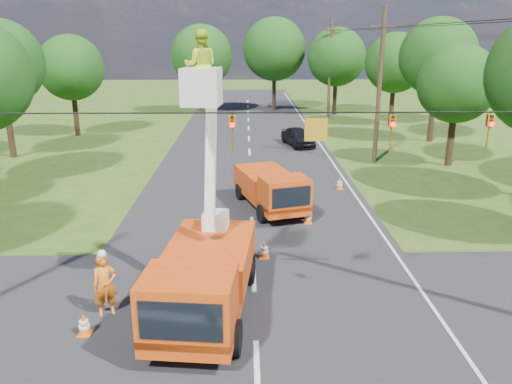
{
  "coord_description": "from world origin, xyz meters",
  "views": [
    {
      "loc": [
        -0.24,
        -10.97,
        8.2
      ],
      "look_at": [
        0.12,
        6.92,
        2.6
      ],
      "focal_mm": 35.0,
      "sensor_mm": 36.0,
      "label": 1
    }
  ],
  "objects_px": {
    "pole_right_far": "(330,68)",
    "distant_car": "(298,137)",
    "bucket_truck": "(204,262)",
    "tree_left_e": "(0,63)",
    "traffic_cone_7": "(340,183)",
    "tree_far_b": "(274,49)",
    "traffic_cone_3": "(308,216)",
    "traffic_cone_2": "(264,250)",
    "tree_far_a": "(202,56)",
    "second_truck": "(271,188)",
    "tree_right_c": "(457,84)",
    "ground_worker": "(105,285)",
    "traffic_cone_4": "(84,324)",
    "tree_right_e": "(395,63)",
    "tree_left_f": "(71,68)",
    "tree_right_d": "(438,57)",
    "traffic_cone_8": "(215,277)",
    "pole_right_mid": "(379,86)",
    "tree_far_c": "(337,57)"
  },
  "relations": [
    {
      "from": "pole_right_far",
      "to": "distant_car",
      "type": "bearing_deg",
      "value": -107.7
    },
    {
      "from": "bucket_truck",
      "to": "tree_left_e",
      "type": "height_order",
      "value": "tree_left_e"
    },
    {
      "from": "traffic_cone_7",
      "to": "tree_far_b",
      "type": "xyz_separation_m",
      "value": [
        -1.97,
        31.39,
        6.45
      ]
    },
    {
      "from": "traffic_cone_3",
      "to": "tree_left_e",
      "type": "distance_m",
      "value": 24.5
    },
    {
      "from": "traffic_cone_2",
      "to": "tree_far_a",
      "type": "bearing_deg",
      "value": 98.06
    },
    {
      "from": "second_truck",
      "to": "pole_right_far",
      "type": "distance_m",
      "value": 30.93
    },
    {
      "from": "tree_right_c",
      "to": "tree_far_b",
      "type": "xyz_separation_m",
      "value": [
        -10.2,
        26.0,
        1.5
      ]
    },
    {
      "from": "ground_worker",
      "to": "traffic_cone_4",
      "type": "bearing_deg",
      "value": -129.67
    },
    {
      "from": "tree_right_e",
      "to": "tree_left_f",
      "type": "bearing_deg",
      "value": -170.08
    },
    {
      "from": "distant_car",
      "to": "tree_far_b",
      "type": "relative_size",
      "value": 0.41
    },
    {
      "from": "ground_worker",
      "to": "tree_right_d",
      "type": "distance_m",
      "value": 33.16
    },
    {
      "from": "ground_worker",
      "to": "tree_left_f",
      "type": "distance_m",
      "value": 31.42
    },
    {
      "from": "tree_left_f",
      "to": "tree_far_a",
      "type": "relative_size",
      "value": 0.88
    },
    {
      "from": "tree_far_b",
      "to": "ground_worker",
      "type": "bearing_deg",
      "value": -99.66
    },
    {
      "from": "traffic_cone_3",
      "to": "traffic_cone_8",
      "type": "height_order",
      "value": "same"
    },
    {
      "from": "bucket_truck",
      "to": "traffic_cone_2",
      "type": "relative_size",
      "value": 11.8
    },
    {
      "from": "tree_left_f",
      "to": "tree_left_e",
      "type": "bearing_deg",
      "value": -104.04
    },
    {
      "from": "ground_worker",
      "to": "traffic_cone_2",
      "type": "height_order",
      "value": "ground_worker"
    },
    {
      "from": "second_truck",
      "to": "pole_right_far",
      "type": "height_order",
      "value": "pole_right_far"
    },
    {
      "from": "traffic_cone_4",
      "to": "tree_right_c",
      "type": "height_order",
      "value": "tree_right_c"
    },
    {
      "from": "tree_left_e",
      "to": "tree_right_e",
      "type": "xyz_separation_m",
      "value": [
        30.6,
        13.0,
        -0.68
      ]
    },
    {
      "from": "distant_car",
      "to": "pole_right_far",
      "type": "bearing_deg",
      "value": 57.61
    },
    {
      "from": "tree_left_f",
      "to": "ground_worker",
      "type": "bearing_deg",
      "value": -70.73
    },
    {
      "from": "tree_left_f",
      "to": "tree_far_a",
      "type": "distance_m",
      "value": 16.29
    },
    {
      "from": "traffic_cone_4",
      "to": "tree_far_b",
      "type": "relative_size",
      "value": 0.07
    },
    {
      "from": "second_truck",
      "to": "ground_worker",
      "type": "relative_size",
      "value": 3.0
    },
    {
      "from": "pole_right_mid",
      "to": "ground_worker",
      "type": "bearing_deg",
      "value": -124.02
    },
    {
      "from": "bucket_truck",
      "to": "tree_far_c",
      "type": "bearing_deg",
      "value": 81.15
    },
    {
      "from": "traffic_cone_2",
      "to": "tree_right_e",
      "type": "xyz_separation_m",
      "value": [
        13.36,
        30.37,
        5.45
      ]
    },
    {
      "from": "tree_right_d",
      "to": "tree_far_b",
      "type": "bearing_deg",
      "value": 123.25
    },
    {
      "from": "pole_right_mid",
      "to": "traffic_cone_7",
      "type": "bearing_deg",
      "value": -118.88
    },
    {
      "from": "traffic_cone_4",
      "to": "traffic_cone_8",
      "type": "relative_size",
      "value": 1.0
    },
    {
      "from": "tree_right_e",
      "to": "tree_far_c",
      "type": "distance_m",
      "value": 8.22
    },
    {
      "from": "traffic_cone_4",
      "to": "tree_far_a",
      "type": "distance_m",
      "value": 43.84
    },
    {
      "from": "traffic_cone_2",
      "to": "tree_far_a",
      "type": "relative_size",
      "value": 0.07
    },
    {
      "from": "tree_far_a",
      "to": "traffic_cone_2",
      "type": "bearing_deg",
      "value": -81.94
    },
    {
      "from": "traffic_cone_7",
      "to": "tree_far_b",
      "type": "bearing_deg",
      "value": 93.6
    },
    {
      "from": "traffic_cone_4",
      "to": "tree_far_c",
      "type": "height_order",
      "value": "tree_far_c"
    },
    {
      "from": "tree_right_d",
      "to": "second_truck",
      "type": "bearing_deg",
      "value": -129.57
    },
    {
      "from": "traffic_cone_3",
      "to": "traffic_cone_7",
      "type": "relative_size",
      "value": 1.0
    },
    {
      "from": "traffic_cone_7",
      "to": "tree_far_b",
      "type": "height_order",
      "value": "tree_far_b"
    },
    {
      "from": "bucket_truck",
      "to": "traffic_cone_4",
      "type": "height_order",
      "value": "bucket_truck"
    },
    {
      "from": "tree_left_f",
      "to": "tree_right_c",
      "type": "distance_m",
      "value": 30.09
    },
    {
      "from": "second_truck",
      "to": "tree_right_e",
      "type": "relative_size",
      "value": 0.7
    },
    {
      "from": "traffic_cone_7",
      "to": "tree_far_c",
      "type": "height_order",
      "value": "tree_far_c"
    },
    {
      "from": "second_truck",
      "to": "tree_left_e",
      "type": "xyz_separation_m",
      "value": [
        -17.77,
        11.73,
        5.39
      ]
    },
    {
      "from": "second_truck",
      "to": "traffic_cone_7",
      "type": "distance_m",
      "value": 5.26
    },
    {
      "from": "traffic_cone_3",
      "to": "tree_left_f",
      "type": "bearing_deg",
      "value": 128.67
    },
    {
      "from": "ground_worker",
      "to": "pole_right_mid",
      "type": "distance_m",
      "value": 23.67
    },
    {
      "from": "traffic_cone_2",
      "to": "tree_right_d",
      "type": "bearing_deg",
      "value": 57.29
    }
  ]
}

